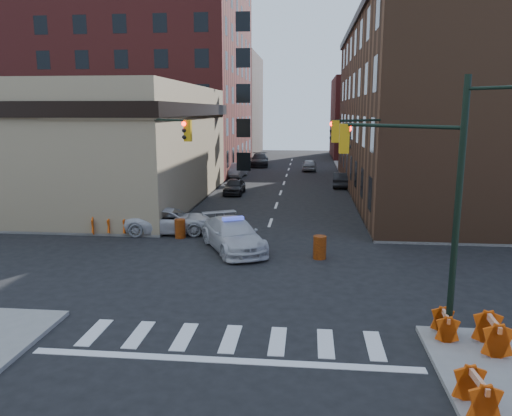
% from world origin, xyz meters
% --- Properties ---
extents(ground, '(140.00, 140.00, 0.00)m').
position_xyz_m(ground, '(0.00, 0.00, 0.00)').
color(ground, black).
rests_on(ground, ground).
extents(sidewalk_nw, '(34.00, 54.50, 0.15)m').
position_xyz_m(sidewalk_nw, '(-23.00, 32.75, 0.07)').
color(sidewalk_nw, gray).
rests_on(sidewalk_nw, ground).
extents(sidewalk_ne, '(34.00, 54.50, 0.15)m').
position_xyz_m(sidewalk_ne, '(23.00, 32.75, 0.07)').
color(sidewalk_ne, gray).
rests_on(sidewalk_ne, ground).
extents(bank_building, '(22.00, 22.00, 9.00)m').
position_xyz_m(bank_building, '(-17.00, 16.50, 4.50)').
color(bank_building, '#8A7A5A').
rests_on(bank_building, ground).
extents(apartment_block, '(25.00, 25.00, 24.00)m').
position_xyz_m(apartment_block, '(-18.50, 40.00, 12.00)').
color(apartment_block, maroon).
rests_on(apartment_block, ground).
extents(commercial_row_ne, '(14.00, 34.00, 14.00)m').
position_xyz_m(commercial_row_ne, '(13.00, 22.50, 7.00)').
color(commercial_row_ne, '#533421').
rests_on(commercial_row_ne, ground).
extents(filler_nw, '(20.00, 18.00, 16.00)m').
position_xyz_m(filler_nw, '(-16.00, 62.00, 8.00)').
color(filler_nw, brown).
rests_on(filler_nw, ground).
extents(filler_ne, '(16.00, 16.00, 12.00)m').
position_xyz_m(filler_ne, '(14.00, 58.00, 6.00)').
color(filler_ne, maroon).
rests_on(filler_ne, ground).
extents(signal_pole_se, '(5.40, 5.27, 8.00)m').
position_xyz_m(signal_pole_se, '(6.04, -5.52, 4.61)').
color(signal_pole_se, black).
rests_on(signal_pole_se, sidewalk_se).
extents(signal_pole_nw, '(3.58, 3.67, 8.00)m').
position_xyz_m(signal_pole_nw, '(-5.85, 5.34, 4.34)').
color(signal_pole_nw, black).
rests_on(signal_pole_nw, sidewalk_nw).
extents(signal_pole_ne, '(3.67, 3.58, 8.00)m').
position_xyz_m(signal_pole_ne, '(5.84, 5.35, 4.34)').
color(signal_pole_ne, black).
rests_on(signal_pole_ne, sidewalk_ne).
extents(tree_ne_near, '(3.00, 3.00, 4.85)m').
position_xyz_m(tree_ne_near, '(7.50, 26.00, 3.49)').
color(tree_ne_near, black).
rests_on(tree_ne_near, sidewalk_ne).
extents(tree_ne_far, '(3.00, 3.00, 4.85)m').
position_xyz_m(tree_ne_far, '(7.50, 34.00, 3.49)').
color(tree_ne_far, black).
rests_on(tree_ne_far, sidewalk_ne).
extents(police_car, '(4.52, 6.03, 1.63)m').
position_xyz_m(police_car, '(-1.43, 3.42, 0.81)').
color(police_car, silver).
rests_on(police_car, ground).
extents(pickup, '(5.53, 3.08, 1.46)m').
position_xyz_m(pickup, '(-5.69, 6.73, 0.73)').
color(pickup, silver).
rests_on(pickup, ground).
extents(parked_car_wnear, '(1.64, 4.02, 1.37)m').
position_xyz_m(parked_car_wnear, '(-3.96, 20.99, 0.68)').
color(parked_car_wnear, black).
rests_on(parked_car_wnear, ground).
extents(parked_car_wfar, '(1.98, 4.58, 1.47)m').
position_xyz_m(parked_car_wfar, '(-5.30, 32.40, 0.73)').
color(parked_car_wfar, '#909398').
rests_on(parked_car_wfar, ground).
extents(parked_car_wdeep, '(2.68, 5.75, 1.62)m').
position_xyz_m(parked_car_wdeep, '(-3.93, 43.23, 0.81)').
color(parked_car_wdeep, black).
rests_on(parked_car_wdeep, ground).
extents(parked_car_enear, '(1.74, 4.26, 1.37)m').
position_xyz_m(parked_car_enear, '(5.50, 26.05, 0.69)').
color(parked_car_enear, black).
rests_on(parked_car_enear, ground).
extents(parked_car_efar, '(1.65, 4.06, 1.38)m').
position_xyz_m(parked_car_efar, '(2.51, 38.77, 0.69)').
color(parked_car_efar, '#9C9FA4').
rests_on(parked_car_efar, ground).
extents(pedestrian_a, '(0.74, 0.66, 1.69)m').
position_xyz_m(pedestrian_a, '(-10.22, 6.00, 1.00)').
color(pedestrian_a, black).
rests_on(pedestrian_a, sidewalk_nw).
extents(pedestrian_b, '(1.02, 0.95, 1.68)m').
position_xyz_m(pedestrian_b, '(-8.79, 8.84, 0.99)').
color(pedestrian_b, black).
rests_on(pedestrian_b, sidewalk_nw).
extents(pedestrian_c, '(1.03, 0.94, 1.68)m').
position_xyz_m(pedestrian_c, '(-13.00, 8.85, 0.99)').
color(pedestrian_c, '#212732').
rests_on(pedestrian_c, sidewalk_nw).
extents(barrel_road, '(0.71, 0.71, 1.14)m').
position_xyz_m(barrel_road, '(3.00, 2.34, 0.57)').
color(barrel_road, orange).
rests_on(barrel_road, ground).
extents(barrel_bank, '(0.75, 0.75, 1.08)m').
position_xyz_m(barrel_bank, '(-4.82, 5.60, 0.54)').
color(barrel_bank, red).
rests_on(barrel_bank, ground).
extents(barricade_se_a, '(0.59, 1.09, 0.80)m').
position_xyz_m(barricade_se_a, '(6.71, -6.25, 0.55)').
color(barricade_se_a, orange).
rests_on(barricade_se_a, sidewalk_se).
extents(barricade_se_b, '(0.71, 1.33, 0.98)m').
position_xyz_m(barricade_se_b, '(7.87, -7.00, 0.64)').
color(barricade_se_b, red).
rests_on(barricade_se_b, sidewalk_se).
extents(barricade_se_c, '(0.69, 1.23, 0.89)m').
position_xyz_m(barricade_se_c, '(6.40, -10.24, 0.59)').
color(barricade_se_c, '#C23809').
rests_on(barricade_se_c, sidewalk_se).
extents(barricade_nw_a, '(1.33, 0.87, 0.92)m').
position_xyz_m(barricade_nw_a, '(-9.50, 5.70, 0.61)').
color(barricade_nw_a, '#EF320B').
rests_on(barricade_nw_a, sidewalk_nw).
extents(barricade_nw_b, '(1.24, 0.63, 0.93)m').
position_xyz_m(barricade_nw_b, '(-8.50, 5.70, 0.61)').
color(barricade_nw_b, red).
rests_on(barricade_nw_b, sidewalk_nw).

